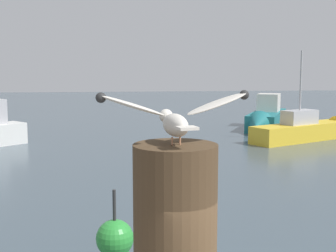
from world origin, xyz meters
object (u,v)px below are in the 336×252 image
Objects in this scene: boat_teal at (265,118)px; boat_yellow at (310,129)px; channel_buoy at (115,246)px; seagull at (175,116)px.

boat_yellow reaches higher than boat_teal.
boat_yellow is at bearing 54.67° from channel_buoy.
boat_yellow is at bearing 63.31° from seagull.
boat_yellow reaches higher than channel_buoy.
boat_yellow is 4.44× the size of channel_buoy.
channel_buoy is (-0.24, 4.54, -2.39)m from seagull.
boat_yellow is (8.43, 16.76, -2.42)m from seagull.
boat_teal is at bearing 101.24° from boat_yellow.
seagull is 5.14m from channel_buoy.
seagull is at bearing -87.03° from channel_buoy.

